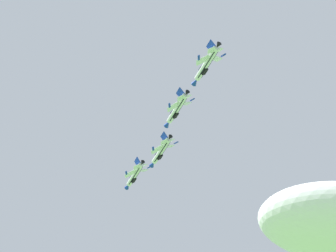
{
  "coord_description": "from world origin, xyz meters",
  "views": [
    {
      "loc": [
        -1.0,
        -3.35,
        1.86
      ],
      "look_at": [
        17.06,
        101.91,
        103.9
      ],
      "focal_mm": 51.24,
      "sensor_mm": 36.0,
      "label": 1
    }
  ],
  "objects_px": {
    "fighter_jet_lead": "(135,175)",
    "fighter_jet_left_outer": "(206,64)",
    "fighter_jet_left_wing": "(161,151)",
    "fighter_jet_right_wing": "(177,109)"
  },
  "relations": [
    {
      "from": "fighter_jet_lead",
      "to": "fighter_jet_left_outer",
      "type": "bearing_deg",
      "value": -87.38
    },
    {
      "from": "fighter_jet_lead",
      "to": "fighter_jet_left_wing",
      "type": "xyz_separation_m",
      "value": [
        6.72,
        -14.49,
        -0.68
      ]
    },
    {
      "from": "fighter_jet_right_wing",
      "to": "fighter_jet_lead",
      "type": "bearing_deg",
      "value": 92.45
    },
    {
      "from": "fighter_jet_lead",
      "to": "fighter_jet_right_wing",
      "type": "xyz_separation_m",
      "value": [
        8.89,
        -30.73,
        2.54
      ]
    },
    {
      "from": "fighter_jet_left_wing",
      "to": "fighter_jet_left_outer",
      "type": "distance_m",
      "value": 34.54
    },
    {
      "from": "fighter_jet_lead",
      "to": "fighter_jet_right_wing",
      "type": "height_order",
      "value": "fighter_jet_right_wing"
    },
    {
      "from": "fighter_jet_left_wing",
      "to": "fighter_jet_lead",
      "type": "bearing_deg",
      "value": 101.2
    },
    {
      "from": "fighter_jet_lead",
      "to": "fighter_jet_left_outer",
      "type": "relative_size",
      "value": 1.0
    },
    {
      "from": "fighter_jet_lead",
      "to": "fighter_jet_left_wing",
      "type": "bearing_deg",
      "value": -78.8
    },
    {
      "from": "fighter_jet_lead",
      "to": "fighter_jet_left_wing",
      "type": "relative_size",
      "value": 1.0
    }
  ]
}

